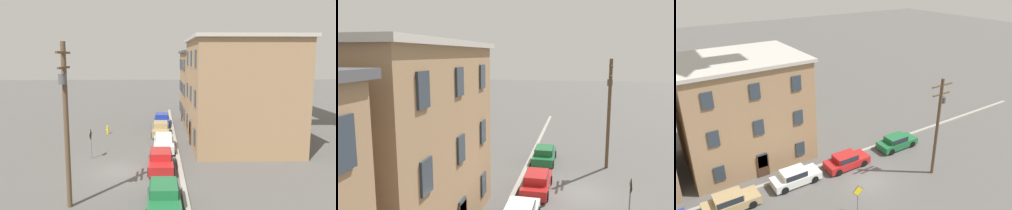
# 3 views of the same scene
# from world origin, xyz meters

# --- Properties ---
(ground_plane) EXTENTS (200.00, 200.00, 0.00)m
(ground_plane) POSITION_xyz_m (0.00, 0.00, 0.00)
(ground_plane) COLOR #565451
(kerb_strip) EXTENTS (56.00, 0.36, 0.16)m
(kerb_strip) POSITION_xyz_m (0.00, 4.50, 0.08)
(kerb_strip) COLOR #9E998E
(kerb_strip) RESTS_ON ground_plane
(apartment_midblock) EXTENTS (11.91, 9.73, 10.37)m
(apartment_midblock) POSITION_xyz_m (-7.59, 10.61, 5.20)
(apartment_midblock) COLOR #9E7A56
(apartment_midblock) RESTS_ON ground_plane
(car_red) EXTENTS (4.40, 1.92, 1.43)m
(car_red) POSITION_xyz_m (-0.36, 3.02, 0.75)
(car_red) COLOR #B21E1E
(car_red) RESTS_ON ground_plane
(car_green) EXTENTS (4.40, 1.92, 1.43)m
(car_green) POSITION_xyz_m (6.21, 3.17, 0.75)
(car_green) COLOR #1E6638
(car_green) RESTS_ON ground_plane
(caution_sign) EXTENTS (0.96, 0.08, 2.55)m
(caution_sign) POSITION_xyz_m (-3.18, -2.84, 1.70)
(caution_sign) COLOR slate
(caution_sign) RESTS_ON ground_plane
(utility_pole) EXTENTS (2.40, 0.44, 9.34)m
(utility_pole) POSITION_xyz_m (5.91, -2.22, 5.24)
(utility_pole) COLOR brown
(utility_pole) RESTS_ON ground_plane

